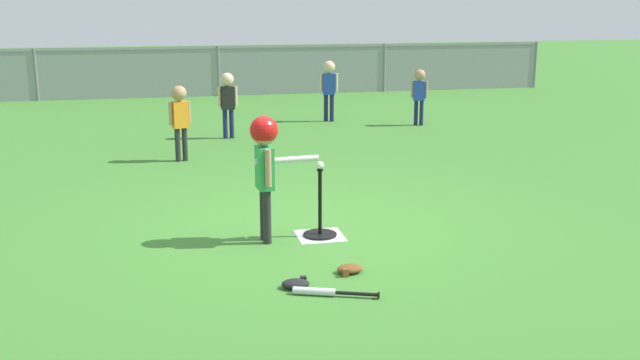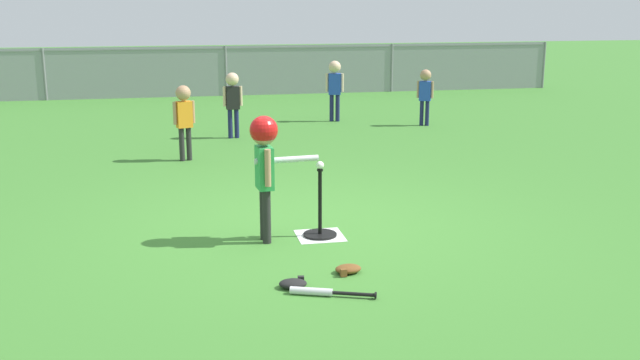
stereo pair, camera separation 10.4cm
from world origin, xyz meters
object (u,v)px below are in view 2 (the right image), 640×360
at_px(batter_child, 265,153).
at_px(glove_by_plate, 293,283).
at_px(glove_near_bats, 348,269).
at_px(fielder_near_left, 233,96).
at_px(fielder_deep_left, 184,113).
at_px(spare_bat_silver, 320,292).
at_px(batting_tee, 320,226).
at_px(baseball_on_tee, 320,165).
at_px(fielder_near_right, 335,83).
at_px(fielder_deep_right, 425,90).

relative_size(batter_child, glove_by_plate, 4.96).
bearing_deg(glove_near_bats, fielder_near_left, 93.50).
bearing_deg(fielder_deep_left, spare_bat_silver, -80.33).
relative_size(fielder_near_left, glove_near_bats, 4.50).
distance_m(batting_tee, glove_near_bats, 1.01).
relative_size(baseball_on_tee, glove_by_plate, 0.31).
distance_m(fielder_deep_left, glove_by_plate, 5.02).
bearing_deg(baseball_on_tee, glove_by_plate, -110.60).
xyz_separation_m(fielder_near_right, fielder_deep_left, (-2.78, -2.92, -0.04)).
relative_size(fielder_near_right, glove_by_plate, 4.65).
distance_m(batting_tee, fielder_near_left, 5.34).
height_order(fielder_deep_right, spare_bat_silver, fielder_deep_right).
xyz_separation_m(baseball_on_tee, spare_bat_silver, (-0.29, -1.43, -0.66)).
distance_m(fielder_deep_left, glove_near_bats, 4.90).
bearing_deg(fielder_near_right, fielder_deep_left, -133.63).
distance_m(baseball_on_tee, fielder_near_right, 6.81).
height_order(fielder_near_right, fielder_deep_right, fielder_near_right).
distance_m(baseball_on_tee, fielder_deep_right, 6.60).
height_order(glove_by_plate, glove_near_bats, same).
distance_m(batter_child, glove_near_bats, 1.37).
height_order(fielder_near_right, glove_near_bats, fielder_near_right).
bearing_deg(fielder_near_left, glove_near_bats, -86.50).
xyz_separation_m(fielder_near_right, glove_by_plate, (-2.08, -7.85, -0.68)).
distance_m(glove_by_plate, glove_near_bats, 0.54).
distance_m(batter_child, fielder_near_right, 7.00).
bearing_deg(fielder_near_right, glove_by_plate, -104.86).
bearing_deg(fielder_deep_right, fielder_deep_left, -153.25).
xyz_separation_m(spare_bat_silver, glove_by_plate, (-0.18, 0.20, 0.01)).
height_order(fielder_deep_left, fielder_deep_right, fielder_deep_left).
xyz_separation_m(batting_tee, batter_child, (-0.52, -0.05, 0.74)).
bearing_deg(fielder_deep_right, batting_tee, -117.84).
bearing_deg(fielder_near_right, baseball_on_tee, -103.75).
relative_size(batter_child, spare_bat_silver, 1.84).
height_order(batting_tee, spare_bat_silver, batting_tee).
distance_m(batting_tee, fielder_near_right, 6.84).
bearing_deg(spare_bat_silver, glove_near_bats, 52.93).
distance_m(baseball_on_tee, batter_child, 0.54).
bearing_deg(spare_bat_silver, glove_by_plate, 131.47).
height_order(fielder_near_right, glove_by_plate, fielder_near_right).
bearing_deg(batter_child, fielder_deep_left, 99.76).
relative_size(fielder_near_right, fielder_deep_right, 1.11).
xyz_separation_m(baseball_on_tee, fielder_deep_left, (-1.16, 3.70, -0.02)).
relative_size(batter_child, glove_near_bats, 5.02).
bearing_deg(glove_by_plate, batting_tee, 69.40).
height_order(spare_bat_silver, glove_near_bats, glove_near_bats).
height_order(fielder_near_left, spare_bat_silver, fielder_near_left).
bearing_deg(fielder_deep_left, fielder_near_left, 63.14).
bearing_deg(glove_by_plate, fielder_near_right, 75.14).
bearing_deg(baseball_on_tee, fielder_near_right, 76.25).
distance_m(fielder_deep_left, spare_bat_silver, 5.25).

